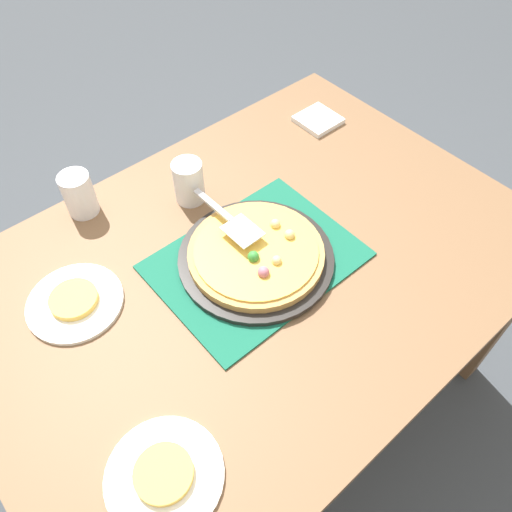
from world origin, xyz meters
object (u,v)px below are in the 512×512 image
Objects in this scene: cup_near at (79,194)px; plate_near_left at (75,302)px; cup_far at (189,182)px; napkin_stack at (318,120)px; served_slice_right at (163,474)px; pizza at (256,252)px; pizza_pan at (256,258)px; plate_far_right at (165,476)px; pizza_server at (229,220)px; served_slice_left at (74,299)px.

plate_near_left is at bearing -122.79° from cup_near.
cup_far is 1.00× the size of napkin_stack.
plate_near_left is 0.30m from cup_near.
cup_far is (0.46, 0.55, 0.04)m from served_slice_right.
pizza is at bearing -61.37° from cup_near.
pizza_pan reaches higher than plate_far_right.
pizza_server is (-0.00, 0.10, 0.06)m from pizza_pan.
cup_far is at bearing 88.32° from pizza_pan.
pizza_server is (0.45, 0.37, 0.05)m from served_slice_right.
served_slice_right reaches higher than pizza_pan.
pizza_pan is at bearing -91.68° from cup_far.
pizza_pan is 0.59m from napkin_stack.
plate_near_left is at bearing 155.96° from pizza.
cup_far is (0.46, 0.55, 0.06)m from plate_far_right.
pizza_server reaches higher than served_slice_left.
pizza_pan reaches higher than plate_near_left.
plate_far_right is at bearing 0.00° from served_slice_right.
cup_far is at bearing 14.57° from plate_near_left.
plate_far_right is 0.01m from served_slice_right.
cup_far reaches higher than served_slice_right.
pizza_pan is 3.17× the size of napkin_stack.
served_slice_left is at bearing 82.52° from served_slice_right.
served_slice_right reaches higher than plate_far_right.
cup_near is at bearing 148.70° from cup_far.
cup_far reaches higher than served_slice_left.
served_slice_right is 0.92× the size of cup_near.
cup_far is at bearing 86.70° from pizza_server.
cup_near reaches higher than plate_near_left.
cup_near and cup_far have the same top height.
napkin_stack is (0.91, 0.12, -0.01)m from served_slice_left.
pizza_pan is at bearing -150.02° from napkin_stack.
pizza_pan is 3.45× the size of served_slice_right.
napkin_stack is (0.51, 0.20, -0.06)m from pizza_server.
cup_far is 0.52× the size of pizza_server.
served_slice_right is at bearing -97.48° from served_slice_left.
napkin_stack is (0.50, 0.01, -0.05)m from cup_far.
served_slice_right is at bearing -149.16° from pizza_pan.
served_slice_right is 0.92× the size of cup_far.
served_slice_left is 0.42m from cup_far.
cup_near is 0.28m from cup_far.
pizza_pan is 0.02m from pizza.
cup_near is (-0.23, 0.43, 0.05)m from pizza_pan.
pizza_server is at bearing -159.00° from napkin_stack.
pizza_pan is 3.17× the size of cup_near.
served_slice_left and served_slice_right have the same top height.
cup_far reaches higher than napkin_stack.
napkin_stack reaches higher than plate_far_right.
pizza_server is at bearing -11.32° from plate_near_left.
plate_far_right is 1.83× the size of cup_far.
plate_near_left is 1.83× the size of cup_near.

